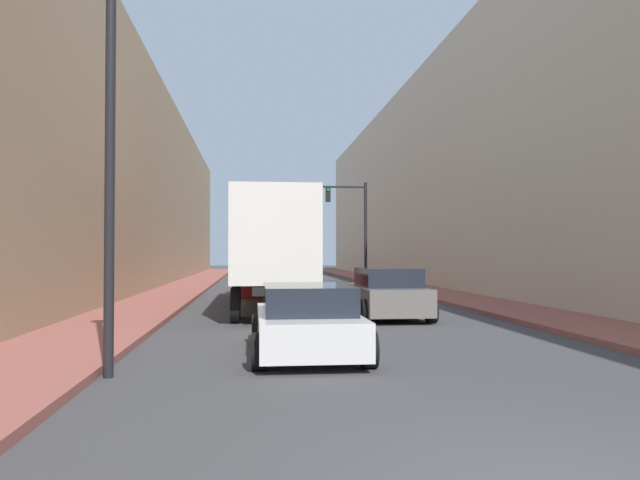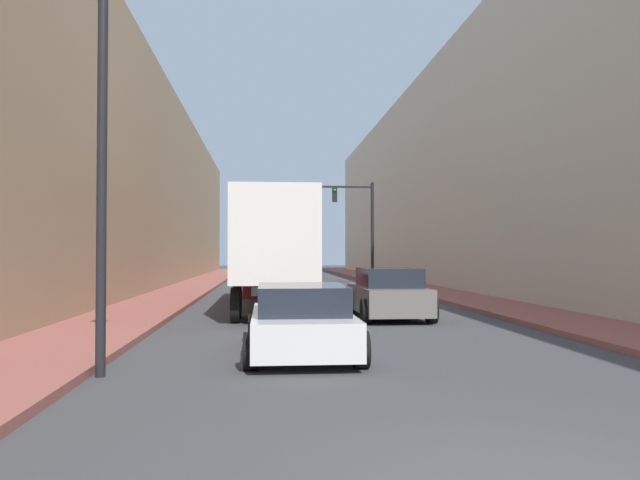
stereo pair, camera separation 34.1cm
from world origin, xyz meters
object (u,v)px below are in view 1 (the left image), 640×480
at_px(sedan_car, 307,321).
at_px(traffic_signal_gantry, 338,213).
at_px(semi_truck, 269,248).
at_px(street_lamp, 110,82).
at_px(suv_car, 386,294).

bearing_deg(sedan_car, traffic_signal_gantry, 80.91).
distance_m(semi_truck, sedan_car, 11.19).
height_order(semi_truck, street_lamp, street_lamp).
height_order(semi_truck, suv_car, semi_truck).
distance_m(semi_truck, street_lamp, 13.52).
relative_size(semi_truck, street_lamp, 1.80).
relative_size(semi_truck, sedan_car, 3.01).
distance_m(suv_car, street_lamp, 11.37).
bearing_deg(suv_car, semi_truck, 128.16).
xyz_separation_m(semi_truck, suv_car, (3.46, -4.40, -1.45)).
relative_size(sedan_car, traffic_signal_gantry, 0.60).
height_order(sedan_car, traffic_signal_gantry, traffic_signal_gantry).
height_order(sedan_car, suv_car, suv_car).
height_order(suv_car, street_lamp, street_lamp).
bearing_deg(sedan_car, semi_truck, 92.25).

